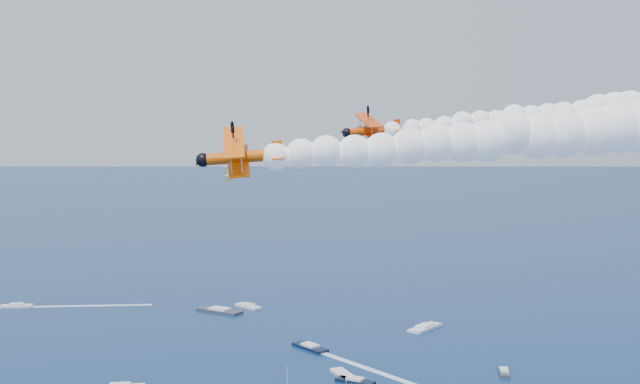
{
  "coord_description": "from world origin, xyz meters",
  "views": [
    {
      "loc": [
        4.92,
        -80.45,
        61.31
      ],
      "look_at": [
        6.25,
        18.56,
        52.18
      ],
      "focal_mm": 47.13,
      "sensor_mm": 36.0,
      "label": 1
    }
  ],
  "objects": [
    {
      "name": "biplane_trail",
      "position": [
        -1.46,
        -0.94,
        57.32
      ],
      "size": [
        9.36,
        11.11,
        8.57
      ],
      "primitive_type": null,
      "rotation": [
        -0.29,
        0.07,
        3.22
      ],
      "color": "#F15805"
    },
    {
      "name": "boat_wakes",
      "position": [
        -7.53,
        130.5,
        0.03
      ],
      "size": [
        116.79,
        116.99,
        0.04
      ],
      "color": "white",
      "rests_on": "ground"
    },
    {
      "name": "smoke_trail_lead",
      "position": [
        46.44,
        43.33,
        61.58
      ],
      "size": [
        67.63,
        26.73,
        11.89
      ],
      "primitive_type": null,
      "rotation": [
        0.0,
        0.0,
        3.3
      ],
      "color": "white"
    },
    {
      "name": "smoke_trail_trail",
      "position": [
        31.35,
        1.5,
        59.85
      ],
      "size": [
        67.12,
        16.16,
        11.89
      ],
      "primitive_type": null,
      "rotation": [
        0.0,
        0.0,
        3.22
      ],
      "color": "white"
    },
    {
      "name": "biplane_lead",
      "position": [
        13.96,
        38.06,
        59.05
      ],
      "size": [
        10.21,
        11.77,
        8.12
      ],
      "primitive_type": null,
      "rotation": [
        -0.2,
        0.07,
        3.3
      ],
      "color": "#E43E04"
    },
    {
      "name": "spectator_boats",
      "position": [
        -0.1,
        113.22,
        0.35
      ],
      "size": [
        225.17,
        166.0,
        0.7
      ],
      "color": "silver",
      "rests_on": "ground"
    }
  ]
}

